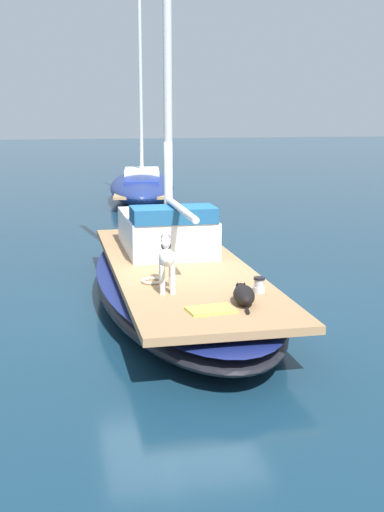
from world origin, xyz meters
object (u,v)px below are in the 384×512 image
Objects in this scene: deck_winch at (259,285)px; coiled_rope at (153,281)px; dog_white at (167,259)px; moored_boat_far_astern at (142,185)px; deck_towel at (211,310)px; sailboat_main at (179,285)px; dog_black at (244,294)px.

coiled_rope is at bearing 147.54° from deck_winch.
dog_white is 0.13× the size of moored_boat_far_astern.
deck_winch is (1.16, -0.40, -0.32)m from dog_white.
deck_winch is at bearing -19.01° from dog_white.
moored_boat_far_astern reaches higher than deck_towel.
moored_boat_far_astern reaches higher than coiled_rope.
deck_towel is at bearing -91.67° from sailboat_main.
moored_boat_far_astern is at bearing 85.75° from deck_towel.
dog_black is 0.14× the size of moored_boat_far_astern.
dog_black is 1.56m from coiled_rope.
sailboat_main is 22.39× the size of coiled_rope.
dog_black is 1.20m from dog_white.
dog_black is 2.93× the size of coiled_rope.
dog_black is at bearing -92.47° from moored_boat_far_astern.
dog_white is 4.47× the size of deck_winch.
deck_towel is 0.08× the size of moored_boat_far_astern.
deck_towel is at bearing -94.25° from moored_boat_far_astern.
deck_towel is at bearing -71.61° from dog_white.
dog_white is 1.27m from deck_winch.
moored_boat_far_astern is (1.10, 14.87, -0.16)m from deck_towel.
dog_black is at bearing -128.61° from deck_winch.
deck_winch is at bearing 39.76° from deck_towel.
sailboat_main is at bearing 88.33° from deck_towel.
deck_winch is at bearing -32.46° from coiled_rope.
coiled_rope is (-0.13, 0.42, -0.40)m from dog_white.
dog_white is at bearing 135.77° from dog_black.
dog_white reaches higher than coiled_rope.
moored_boat_far_astern is at bearing 87.53° from dog_black.
moored_boat_far_astern is at bearing 83.96° from dog_white.
dog_white reaches higher than deck_towel.
coiled_rope is at bearing 128.00° from dog_black.
dog_white is 0.59m from coiled_rope.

